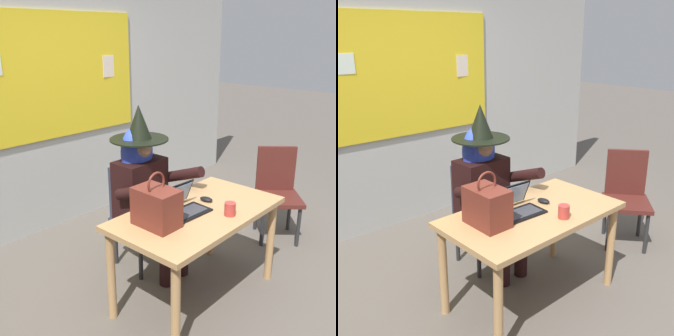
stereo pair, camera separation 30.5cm
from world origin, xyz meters
TOP-DOWN VIEW (x-y plane):
  - ground_plane at (0.00, 0.00)m, footprint 24.00×24.00m
  - wall_back_bulletin at (0.00, 1.94)m, footprint 5.97×2.07m
  - desk_main at (0.16, 0.05)m, footprint 1.31×0.73m
  - chair_at_desk at (0.22, 0.77)m, footprint 0.45×0.45m
  - person_costumed at (0.21, 0.65)m, footprint 0.60×0.71m
  - laptop at (0.08, 0.13)m, footprint 0.33×0.29m
  - computer_mouse at (0.34, 0.11)m, footprint 0.07×0.11m
  - handbag at (-0.21, 0.11)m, footprint 0.20×0.30m
  - coffee_mug at (0.25, -0.16)m, footprint 0.08×0.08m
  - chair_extra_corner at (1.50, 0.12)m, footprint 0.59×0.59m

SIDE VIEW (x-z plane):
  - ground_plane at x=0.00m, z-range 0.00..0.00m
  - chair_extra_corner at x=1.50m, z-range 0.05..0.94m
  - chair_at_desk at x=0.22m, z-range 0.05..0.94m
  - desk_main at x=0.16m, z-range 0.27..1.00m
  - computer_mouse at x=0.34m, z-range 0.73..0.76m
  - laptop at x=0.08m, z-range 0.68..0.87m
  - coffee_mug at x=0.25m, z-range 0.73..0.82m
  - person_costumed at x=0.21m, z-range 0.08..1.49m
  - handbag at x=-0.21m, z-range 0.67..1.05m
  - wall_back_bulletin at x=0.00m, z-range 0.01..2.74m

